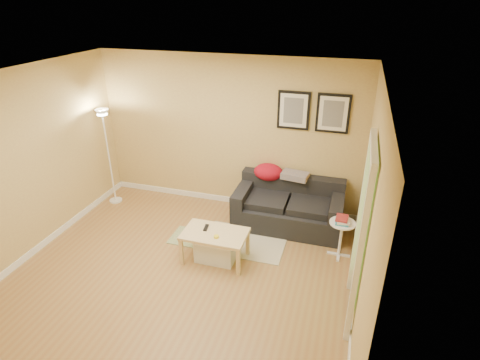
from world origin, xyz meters
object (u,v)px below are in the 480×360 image
(sofa, at_px, (288,205))
(side_table, at_px, (340,239))
(coffee_table, at_px, (215,246))
(floor_lamp, at_px, (109,160))
(storage_bin, at_px, (217,248))
(book_stack, at_px, (342,220))

(sofa, height_order, side_table, sofa)
(coffee_table, relative_size, side_table, 1.59)
(coffee_table, relative_size, floor_lamp, 0.52)
(coffee_table, distance_m, storage_bin, 0.06)
(sofa, relative_size, coffee_table, 1.91)
(side_table, bearing_deg, sofa, 145.29)
(book_stack, bearing_deg, floor_lamp, -170.26)
(side_table, distance_m, floor_lamp, 4.09)
(book_stack, bearing_deg, coffee_table, -143.54)
(storage_bin, height_order, floor_lamp, floor_lamp)
(storage_bin, height_order, book_stack, book_stack)
(sofa, xyz_separation_m, side_table, (0.86, -0.60, -0.10))
(side_table, xyz_separation_m, floor_lamp, (-4.02, 0.50, 0.54))
(floor_lamp, bearing_deg, side_table, -7.06)
(sofa, distance_m, floor_lamp, 3.19)
(storage_bin, bearing_deg, sofa, 55.20)
(sofa, height_order, floor_lamp, floor_lamp)
(book_stack, bearing_deg, sofa, 161.96)
(sofa, relative_size, storage_bin, 3.00)
(book_stack, bearing_deg, storage_bin, -144.17)
(sofa, height_order, storage_bin, sofa)
(storage_bin, xyz_separation_m, floor_lamp, (-2.35, 1.07, 0.64))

